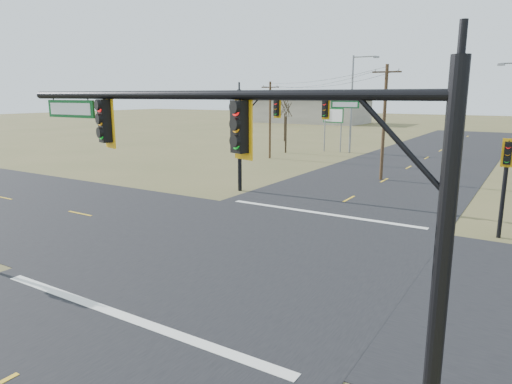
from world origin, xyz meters
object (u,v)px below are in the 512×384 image
Objects in this scene: mast_arm_far at (276,120)px; streetlight_c at (354,99)px; mast_arm_near at (256,168)px; utility_pole_far at (270,119)px; utility_pole_near at (384,121)px; bare_tree_a at (286,107)px; bare_tree_b at (285,107)px; highway_sign at (333,121)px; pedestal_signal_ne at (506,167)px.

mast_arm_far is 0.78× the size of streetlight_c.
utility_pole_far is (-20.31, 35.54, -1.05)m from mast_arm_near.
utility_pole_near is 18.20m from streetlight_c.
mast_arm_far is at bearing -114.72° from utility_pole_near.
bare_tree_a reaches higher than bare_tree_b.
bare_tree_b is at bearing 136.89° from mast_arm_near.
streetlight_c is at bearing -31.10° from bare_tree_b.
bare_tree_a reaches higher than highway_sign.
bare_tree_b is (-22.08, 24.27, 0.33)m from utility_pole_near.
utility_pole_near reaches higher than utility_pole_far.
bare_tree_a is 1.07× the size of bare_tree_b.
pedestal_signal_ne is 0.71× the size of bare_tree_a.
streetlight_c is (-3.98, 25.76, 1.18)m from mast_arm_far.
highway_sign is (-16.77, 44.71, -1.58)m from mast_arm_near.
highway_sign is at bearing 109.47° from mast_arm_far.
utility_pole_far reaches higher than mast_arm_near.
bare_tree_a reaches higher than pedestal_signal_ne.
mast_arm_near reaches higher than pedestal_signal_ne.
bare_tree_a is (-0.84, 5.24, 1.07)m from utility_pole_far.
utility_pole_far is at bearing -100.97° from highway_sign.
pedestal_signal_ne is 0.92× the size of highway_sign.
highway_sign is (-10.80, 15.68, -0.99)m from utility_pole_near.
utility_pole_far is at bearing -66.43° from bare_tree_b.
mast_arm_near is at bearing -104.88° from pedestal_signal_ne.
utility_pole_far reaches higher than bare_tree_a.
utility_pole_far is 9.85m from highway_sign.
utility_pole_near is 19.20m from bare_tree_a.
highway_sign is at bearing 68.92° from utility_pole_far.
highway_sign is at bearing -37.27° from bare_tree_b.
bare_tree_a is (-24.73, 24.25, 1.91)m from pedestal_signal_ne.
mast_arm_far is 1.39× the size of bare_tree_b.
utility_pole_far is at bearing 126.77° from mast_arm_far.
utility_pole_near is at bearing -45.34° from highway_sign.
mast_arm_near is 47.34m from streetlight_c.
utility_pole_far is 19.39m from bare_tree_b.
streetlight_c is at bearing 32.58° from bare_tree_a.
highway_sign is at bearing 129.69° from mast_arm_near.
utility_pole_far is 1.29× the size of bare_tree_b.
mast_arm_near reaches higher than bare_tree_b.
utility_pole_near is at bearing -37.75° from bare_tree_a.
bare_tree_b is at bearing 122.87° from mast_arm_far.
utility_pole_far reaches higher than mast_arm_far.
pedestal_signal_ne is 0.43× the size of streetlight_c.
streetlight_c is at bearing 58.32° from utility_pole_far.
utility_pole_near reaches higher than highway_sign.
highway_sign is 0.78× the size of bare_tree_a.
streetlight_c is at bearing 18.89° from highway_sign.
utility_pole_near is 32.81m from bare_tree_b.
mast_arm_far is at bearing -84.34° from streetlight_c.
utility_pole_far is 1.21× the size of bare_tree_a.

